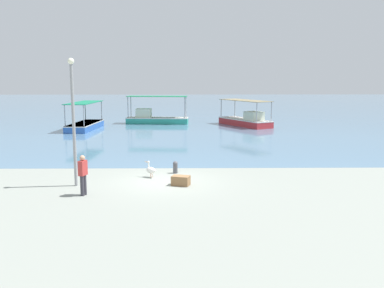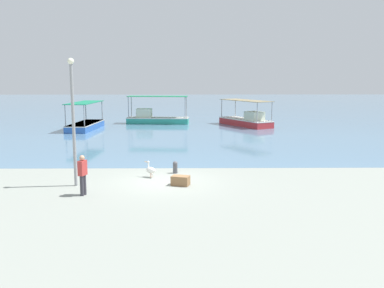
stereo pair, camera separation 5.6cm
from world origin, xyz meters
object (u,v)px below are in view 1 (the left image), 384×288
fishing_boat_near_left (155,118)px  cargo_crate (181,181)px  fisherman_standing (83,174)px  pelican (151,170)px  lamp_post (73,115)px  mooring_bollard (175,167)px  fishing_boat_outer (85,124)px  fishing_boat_far_right (246,120)px

fishing_boat_near_left → cargo_crate: fishing_boat_near_left is taller
fisherman_standing → pelican: bearing=50.8°
cargo_crate → lamp_post: bearing=179.9°
fishing_boat_near_left → cargo_crate: (2.95, -25.30, -0.40)m
mooring_bollard → cargo_crate: bearing=-82.8°
fishing_boat_outer → lamp_post: 21.17m
fishing_boat_far_right → fishing_boat_near_left: 9.40m
fishing_boat_near_left → lamp_post: size_ratio=1.14×
pelican → fisherman_standing: bearing=-129.2°
fishing_boat_outer → fishing_boat_far_right: bearing=9.5°
fishing_boat_outer → mooring_bollard: bearing=-64.1°
lamp_post → fisherman_standing: size_ratio=3.35×
mooring_bollard → fisherman_standing: fisherman_standing is taller
lamp_post → mooring_bollard: (4.41, 2.44, -2.86)m
fishing_boat_outer → cargo_crate: size_ratio=8.18×
pelican → mooring_bollard: bearing=37.5°
fishing_boat_outer → fishing_boat_near_left: size_ratio=0.99×
fishing_boat_outer → mooring_bollard: size_ratio=10.34×
fisherman_standing → fishing_boat_far_right: bearing=67.5°
pelican → cargo_crate: size_ratio=1.02×
fishing_boat_outer → cargo_crate: fishing_boat_outer is taller
fishing_boat_near_left → lamp_post: (-1.77, -25.29, 2.57)m
cargo_crate → fishing_boat_near_left: bearing=96.7°
fishing_boat_outer → pelican: fishing_boat_outer is taller
fisherman_standing → fishing_boat_near_left: bearing=87.7°
lamp_post → cargo_crate: bearing=-0.1°
fishing_boat_far_right → pelican: size_ratio=8.21×
fishing_boat_far_right → pelican: (-7.67, -21.54, -0.22)m
fishing_boat_outer → lamp_post: lamp_post is taller
fishing_boat_outer → pelican: (7.61, -18.99, -0.11)m
lamp_post → fishing_boat_far_right: bearing=64.7°
fishing_boat_near_left → fishing_boat_outer: bearing=-142.2°
fishing_boat_outer → mooring_bollard: fishing_boat_outer is taller
fishing_boat_far_right → cargo_crate: bearing=-105.0°
cargo_crate → pelican: bearing=133.8°
fishing_boat_outer → cargo_crate: bearing=-66.1°
mooring_bollard → fishing_boat_near_left: bearing=96.6°
lamp_post → cargo_crate: (4.72, -0.01, -2.97)m
fishing_boat_near_left → mooring_bollard: size_ratio=10.42×
fishing_boat_outer → fishing_boat_near_left: (6.14, 4.76, 0.13)m
fishing_boat_far_right → lamp_post: size_ratio=1.16×
pelican → mooring_bollard: pelican is taller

